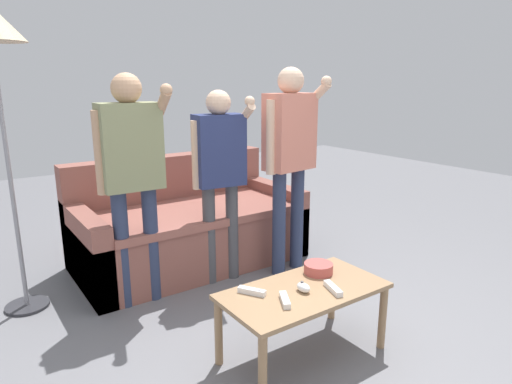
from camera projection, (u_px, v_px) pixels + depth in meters
The scene contains 11 objects.
ground_plane at pixel (283, 349), 2.56m from camera, with size 12.00×12.00×0.00m, color slate.
couch at pixel (188, 227), 3.75m from camera, with size 1.82×0.95×0.86m.
coffee_table at pixel (304, 298), 2.42m from camera, with size 0.91×0.47×0.40m.
snack_bowl at pixel (319, 269), 2.59m from camera, with size 0.17×0.17×0.06m, color #B24C47.
game_remote_nunchuk at pixel (303, 287), 2.36m from camera, with size 0.06×0.09×0.05m.
player_left at pixel (132, 164), 2.87m from camera, with size 0.45×0.33×1.54m.
player_center at pixel (220, 165), 3.24m from camera, with size 0.42×0.32×1.43m.
player_right at pixel (290, 147), 3.38m from camera, with size 0.49×0.32×1.59m.
game_remote_wand_near at pixel (252, 291), 2.34m from camera, with size 0.11×0.15×0.03m.
game_remote_wand_far at pixel (333, 288), 2.37m from camera, with size 0.08×0.16×0.03m.
game_remote_wand_spare at pixel (285, 300), 2.25m from camera, with size 0.10×0.15×0.03m.
Camera 1 is at (-1.43, -1.76, 1.49)m, focal length 31.27 mm.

